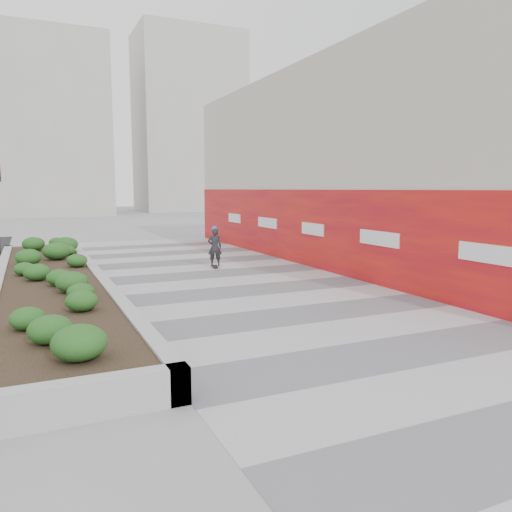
{
  "coord_description": "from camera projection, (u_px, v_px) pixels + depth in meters",
  "views": [
    {
      "loc": [
        -5.95,
        -8.48,
        3.03
      ],
      "look_at": [
        -0.02,
        4.55,
        1.1
      ],
      "focal_mm": 35.0,
      "sensor_mm": 36.0,
      "label": 1
    }
  ],
  "objects": [
    {
      "name": "manhole_cover",
      "position": [
        297.0,
        302.0,
        13.4
      ],
      "size": [
        0.44,
        0.44,
        0.01
      ],
      "primitive_type": "cylinder",
      "color": "#595654",
      "rests_on": "ground"
    },
    {
      "name": "distant_bldg_north_l",
      "position": [
        33.0,
        127.0,
        56.72
      ],
      "size": [
        16.0,
        12.0,
        20.0
      ],
      "primitive_type": "cube",
      "color": "#ADAAA3",
      "rests_on": "ground"
    },
    {
      "name": "building",
      "position": [
        364.0,
        166.0,
        20.92
      ],
      "size": [
        6.04,
        24.08,
        8.0
      ],
      "color": "beige",
      "rests_on": "ground"
    },
    {
      "name": "walkway",
      "position": [
        281.0,
        304.0,
        13.2
      ],
      "size": [
        8.0,
        36.0,
        0.01
      ],
      "primitive_type": "cube",
      "color": "#A8A8AD",
      "rests_on": "ground"
    },
    {
      "name": "planter",
      "position": [
        50.0,
        279.0,
        14.49
      ],
      "size": [
        3.0,
        18.0,
        0.9
      ],
      "color": "#9E9EA0",
      "rests_on": "ground"
    },
    {
      "name": "ground",
      "position": [
        346.0,
        334.0,
        10.49
      ],
      "size": [
        160.0,
        160.0,
        0.0
      ],
      "primitive_type": "plane",
      "color": "gray",
      "rests_on": "ground"
    },
    {
      "name": "skateboarder",
      "position": [
        215.0,
        247.0,
        19.16
      ],
      "size": [
        0.61,
        0.75,
        1.62
      ],
      "rotation": [
        0.0,
        0.0,
        -0.27
      ],
      "color": "beige",
      "rests_on": "ground"
    },
    {
      "name": "distant_bldg_north_r",
      "position": [
        189.0,
        124.0,
        69.17
      ],
      "size": [
        14.0,
        10.0,
        24.0
      ],
      "primitive_type": "cube",
      "color": "#ADAAA3",
      "rests_on": "ground"
    }
  ]
}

